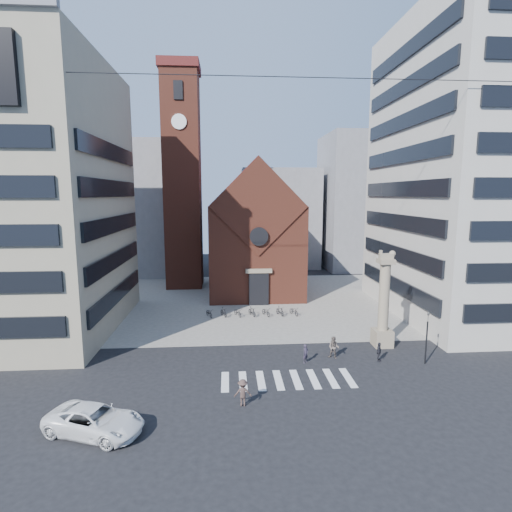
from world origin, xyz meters
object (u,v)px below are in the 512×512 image
at_px(lion_column, 384,308).
at_px(pedestrian_0, 306,354).
at_px(white_car, 95,421).
at_px(pedestrian_2, 379,352).
at_px(traffic_light, 427,336).
at_px(pedestrian_1, 334,348).
at_px(scooter_0, 209,313).

distance_m(lion_column, pedestrian_0, 8.61).
relative_size(white_car, pedestrian_2, 3.58).
distance_m(lion_column, traffic_light, 4.62).
distance_m(white_car, pedestrian_0, 16.29).
xyz_separation_m(lion_column, white_car, (-21.34, -11.79, -2.67)).
xyz_separation_m(lion_column, traffic_light, (1.99, -4.00, -1.17)).
xyz_separation_m(white_car, pedestrian_2, (19.81, 8.55, 0.00)).
height_order(traffic_light, pedestrian_1, traffic_light).
relative_size(pedestrian_1, pedestrian_2, 1.18).
bearing_deg(pedestrian_0, white_car, 171.72).
bearing_deg(scooter_0, pedestrian_0, -80.10).
bearing_deg(white_car, pedestrian_0, -38.23).
relative_size(lion_column, scooter_0, 5.04).
distance_m(traffic_light, pedestrian_2, 3.91).
relative_size(traffic_light, white_car, 0.76).
height_order(lion_column, white_car, lion_column).
height_order(lion_column, pedestrian_2, lion_column).
height_order(traffic_light, pedestrian_2, traffic_light).
xyz_separation_m(white_car, scooter_0, (5.51, 21.31, -0.28)).
xyz_separation_m(lion_column, pedestrian_2, (-1.54, -3.24, -2.67)).
distance_m(lion_column, white_car, 24.53).
bearing_deg(traffic_light, white_car, -161.53).
height_order(pedestrian_1, scooter_0, pedestrian_1).
bearing_deg(pedestrian_2, lion_column, -7.08).
bearing_deg(pedestrian_2, scooter_0, 66.56).
height_order(traffic_light, scooter_0, traffic_light).
bearing_deg(pedestrian_1, white_car, -122.41).
distance_m(white_car, scooter_0, 22.02).
relative_size(pedestrian_2, scooter_0, 0.91).
bearing_deg(lion_column, white_car, -151.08).
bearing_deg(pedestrian_1, traffic_light, 14.97).
bearing_deg(lion_column, scooter_0, 148.99).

